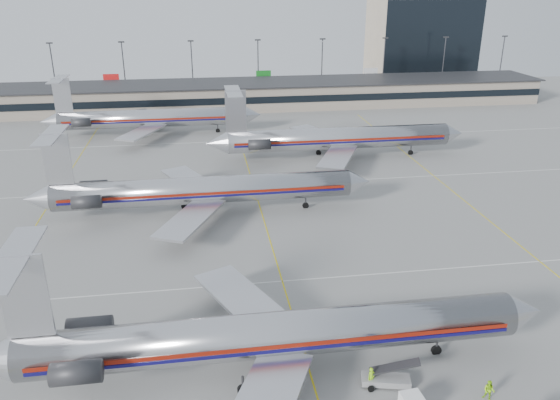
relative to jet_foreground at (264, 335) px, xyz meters
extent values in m
plane|color=gray|center=(3.65, 4.08, -3.54)|extent=(260.00, 260.00, 0.00)
cube|color=silver|center=(3.65, 14.08, -3.53)|extent=(160.00, 0.15, 0.02)
cube|color=gray|center=(3.65, 102.08, -0.54)|extent=(160.00, 16.00, 6.00)
cube|color=black|center=(3.65, 93.98, -0.34)|extent=(160.00, 0.20, 1.60)
cube|color=#2D2D30|center=(3.65, 102.08, 2.56)|extent=(162.00, 17.00, 0.30)
cylinder|color=#38383D|center=(-41.35, 116.08, 3.96)|extent=(0.30, 0.30, 15.00)
cube|color=#2D2D30|center=(-41.35, 116.08, 11.56)|extent=(1.60, 0.40, 0.35)
cylinder|color=#38383D|center=(-23.35, 116.08, 3.96)|extent=(0.30, 0.30, 15.00)
cube|color=#2D2D30|center=(-23.35, 116.08, 11.56)|extent=(1.60, 0.40, 0.35)
cylinder|color=#38383D|center=(-5.35, 116.08, 3.96)|extent=(0.30, 0.30, 15.00)
cube|color=#2D2D30|center=(-5.35, 116.08, 11.56)|extent=(1.60, 0.40, 0.35)
cylinder|color=#38383D|center=(12.65, 116.08, 3.96)|extent=(0.30, 0.30, 15.00)
cube|color=#2D2D30|center=(12.65, 116.08, 11.56)|extent=(1.60, 0.40, 0.35)
cylinder|color=#38383D|center=(30.65, 116.08, 3.96)|extent=(0.30, 0.30, 15.00)
cube|color=#2D2D30|center=(30.65, 116.08, 11.56)|extent=(1.60, 0.40, 0.35)
cylinder|color=#38383D|center=(48.65, 116.08, 3.96)|extent=(0.30, 0.30, 15.00)
cube|color=#2D2D30|center=(48.65, 116.08, 11.56)|extent=(1.60, 0.40, 0.35)
cylinder|color=#38383D|center=(66.65, 116.08, 3.96)|extent=(0.30, 0.30, 15.00)
cube|color=#2D2D30|center=(66.65, 116.08, 11.56)|extent=(1.60, 0.40, 0.35)
cylinder|color=#38383D|center=(84.65, 116.08, 3.96)|extent=(0.30, 0.30, 15.00)
cube|color=#2D2D30|center=(84.65, 116.08, 11.56)|extent=(1.60, 0.40, 0.35)
cube|color=tan|center=(65.65, 132.08, 8.96)|extent=(30.00, 20.00, 25.00)
cylinder|color=#BBBBC0|center=(0.98, 0.00, -0.05)|extent=(39.87, 3.69, 3.69)
cone|color=#BBBBC0|center=(22.51, 0.00, -0.05)|extent=(3.19, 3.69, 3.69)
cube|color=maroon|center=(0.98, -1.85, 0.10)|extent=(37.87, 0.05, 0.35)
cube|color=#0F0B4E|center=(0.98, -1.85, -0.30)|extent=(37.87, 0.05, 0.28)
cube|color=silver|center=(-1.01, 6.98, -1.05)|extent=(9.27, 13.51, 0.32)
cube|color=silver|center=(-17.46, 0.00, 5.18)|extent=(3.39, 0.25, 6.78)
cube|color=silver|center=(-17.76, 0.00, 8.37)|extent=(2.39, 10.47, 0.18)
cylinder|color=#2D2D30|center=(-13.97, 2.84, 0.24)|extent=(3.59, 1.69, 1.69)
cylinder|color=#2D2D30|center=(-13.97, -2.84, 0.24)|extent=(3.59, 1.69, 1.69)
cylinder|color=#2D2D30|center=(14.94, 0.00, -2.72)|extent=(0.20, 0.20, 1.64)
cylinder|color=#2D2D30|center=(-2.01, -2.39, -2.72)|extent=(0.20, 0.20, 1.64)
cylinder|color=#2D2D30|center=(-2.01, 2.40, -2.72)|extent=(0.20, 0.20, 1.64)
cylinder|color=black|center=(14.94, 0.00, -3.19)|extent=(0.90, 0.30, 0.90)
cylinder|color=#BBBBC0|center=(-3.98, 33.76, -0.04)|extent=(40.06, 3.71, 3.71)
cone|color=#BBBBC0|center=(17.65, 33.76, -0.04)|extent=(3.20, 3.71, 3.71)
cone|color=silver|center=(-25.81, 33.76, -0.04)|extent=(3.61, 3.71, 3.71)
cube|color=maroon|center=(-3.98, 31.90, 0.11)|extent=(38.06, 0.05, 0.35)
cube|color=#0F0B4E|center=(-3.98, 31.90, -0.29)|extent=(38.06, 0.05, 0.28)
cube|color=silver|center=(-5.98, 40.77, -1.04)|extent=(9.31, 13.58, 0.32)
cube|color=silver|center=(-5.98, 26.75, -1.04)|extent=(9.31, 13.58, 0.32)
cube|color=silver|center=(-22.51, 33.76, 5.22)|extent=(3.40, 0.25, 6.81)
cube|color=silver|center=(-22.81, 33.76, 8.42)|extent=(2.40, 10.52, 0.18)
cylinder|color=#2D2D30|center=(-19.00, 36.61, 0.26)|extent=(3.61, 1.70, 1.70)
cylinder|color=#2D2D30|center=(-19.00, 30.91, 0.26)|extent=(3.61, 1.70, 1.70)
cylinder|color=#2D2D30|center=(10.04, 33.76, -2.72)|extent=(0.20, 0.20, 1.65)
cylinder|color=#2D2D30|center=(-6.99, 31.36, -2.72)|extent=(0.20, 0.20, 1.65)
cylinder|color=#2D2D30|center=(-6.99, 36.16, -2.72)|extent=(0.20, 0.20, 1.65)
cylinder|color=black|center=(10.04, 33.76, -3.19)|extent=(0.90, 0.30, 0.90)
cylinder|color=#BBBBC0|center=(20.51, 56.03, 0.15)|extent=(40.12, 3.91, 3.91)
cone|color=#BBBBC0|center=(42.26, 56.03, 0.15)|extent=(3.38, 3.91, 3.91)
cone|color=silver|center=(-1.44, 56.03, 0.15)|extent=(3.80, 3.91, 3.91)
cube|color=maroon|center=(20.51, 54.07, 0.31)|extent=(38.11, 0.05, 0.37)
cube|color=#0F0B4E|center=(20.51, 54.07, -0.11)|extent=(38.11, 0.05, 0.30)
cube|color=silver|center=(18.40, 63.42, -0.90)|extent=(9.82, 14.31, 0.34)
cube|color=silver|center=(18.40, 48.64, -0.90)|extent=(9.82, 14.31, 0.34)
cube|color=silver|center=(2.04, 56.03, 5.69)|extent=(3.59, 0.26, 7.18)
cube|color=silver|center=(1.72, 56.03, 9.07)|extent=(2.53, 11.08, 0.19)
cylinder|color=#2D2D30|center=(5.74, 59.04, 0.47)|extent=(3.80, 1.79, 1.79)
cylinder|color=#2D2D30|center=(5.74, 53.02, 0.47)|extent=(3.80, 1.79, 1.79)
cylinder|color=#2D2D30|center=(34.24, 56.03, -2.67)|extent=(0.21, 0.21, 1.74)
cylinder|color=#2D2D30|center=(17.35, 53.50, -2.67)|extent=(0.21, 0.21, 1.74)
cylinder|color=#2D2D30|center=(17.35, 58.57, -2.67)|extent=(0.21, 0.21, 1.74)
cylinder|color=black|center=(34.24, 56.03, -3.17)|extent=(0.95, 0.32, 0.95)
cylinder|color=#BBBBC0|center=(-13.47, 77.47, -0.03)|extent=(38.09, 3.71, 3.71)
cone|color=#BBBBC0|center=(7.17, 77.47, -0.03)|extent=(3.21, 3.71, 3.71)
cone|color=silver|center=(-34.32, 77.47, -0.03)|extent=(3.61, 3.71, 3.71)
cube|color=maroon|center=(-13.47, 75.61, 0.12)|extent=(36.18, 0.05, 0.35)
cube|color=#0F0B4E|center=(-13.47, 75.61, -0.29)|extent=(36.18, 0.05, 0.28)
cube|color=silver|center=(-15.48, 84.49, -1.04)|extent=(9.32, 13.59, 0.32)
cube|color=silver|center=(-15.48, 70.46, -1.04)|extent=(9.32, 13.59, 0.32)
cube|color=silver|center=(-31.01, 77.47, 5.23)|extent=(3.41, 0.25, 6.82)
cube|color=silver|center=(-31.31, 77.47, 8.43)|extent=(2.41, 10.52, 0.18)
cylinder|color=#2D2D30|center=(-27.51, 80.33, 0.27)|extent=(3.61, 1.70, 1.70)
cylinder|color=#2D2D30|center=(-27.51, 74.62, 0.27)|extent=(3.61, 1.70, 1.70)
cylinder|color=#2D2D30|center=(-0.45, 77.47, -2.72)|extent=(0.20, 0.20, 1.65)
cylinder|color=#2D2D30|center=(-16.48, 75.07, -2.72)|extent=(0.20, 0.20, 1.65)
cylinder|color=#2D2D30|center=(-16.48, 79.88, -2.72)|extent=(0.20, 0.20, 1.65)
cylinder|color=black|center=(-0.45, 77.47, -3.19)|extent=(0.90, 0.30, 0.90)
cube|color=gray|center=(9.33, -3.14, -3.06)|extent=(4.04, 2.23, 0.53)
cube|color=#2D2D30|center=(9.97, -3.14, -1.84)|extent=(4.00, 1.83, 1.37)
cylinder|color=black|center=(10.72, -2.55, -3.28)|extent=(0.53, 0.17, 0.53)
cylinder|color=black|center=(10.72, -3.72, -3.28)|extent=(0.53, 0.17, 0.53)
cylinder|color=black|center=(7.95, -2.55, -3.28)|extent=(0.53, 0.17, 0.53)
cylinder|color=black|center=(7.95, -3.72, -3.28)|extent=(0.53, 0.17, 0.53)
imported|color=#9BEB16|center=(8.10, -3.15, -2.66)|extent=(0.74, 0.60, 1.77)
imported|color=#A2EB16|center=(16.58, -5.89, -2.68)|extent=(1.06, 1.06, 1.73)
camera|label=1|loc=(-4.20, -36.38, 26.44)|focal=35.00mm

